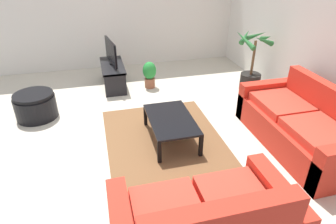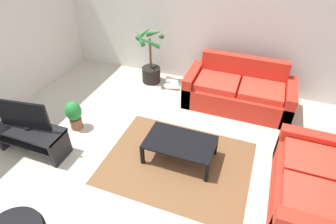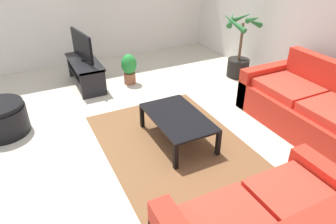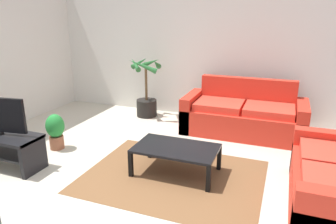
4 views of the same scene
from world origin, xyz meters
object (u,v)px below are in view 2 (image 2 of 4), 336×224
Objects in this scene: tv at (23,115)px; potted_palm at (151,64)px; coffee_table at (180,143)px; couch_main at (238,92)px; couch_loveseat at (313,189)px; tv_stand at (32,136)px; potted_plant_small at (74,114)px.

tv is 0.68× the size of potted_palm.
tv reaches higher than coffee_table.
potted_palm reaches higher than tv.
tv is at bearing -108.50° from potted_palm.
tv reaches higher than couch_main.
coffee_table is at bearing 174.40° from couch_loveseat.
couch_main is at bearing 123.13° from couch_loveseat.
tv_stand is at bearing -81.76° from tv.
tv_stand is 0.92× the size of potted_palm.
tv is at bearing -139.76° from couch_main.
tv_stand is (-2.82, -2.39, -0.00)m from couch_main.
tv_stand is 2.01× the size of potted_plant_small.
tv is 1.49× the size of potted_plant_small.
couch_loveseat is 2.02× the size of tv.
couch_main is at bearing 71.16° from coffee_table.
couch_loveseat is 3.81m from potted_plant_small.
potted_plant_small is (-3.80, 0.25, 0.00)m from couch_loveseat.
tv is 2.80m from potted_palm.
potted_palm reaches higher than couch_main.
potted_palm is 2.03m from potted_plant_small.
couch_main and couch_loveseat have the same top height.
tv is at bearing -173.57° from couch_loveseat.
tv_stand is at bearing -139.72° from couch_main.
potted_palm reaches higher than tv_stand.
couch_loveseat reaches higher than coffee_table.
couch_loveseat is 4.12m from tv.
tv_stand is at bearing -111.04° from potted_plant_small.
couch_main is at bearing 40.28° from tv_stand.
couch_loveseat is 1.49× the size of tv_stand.
potted_plant_small reaches higher than tv_stand.
potted_palm is at bearing 71.50° from tv.
tv_stand is 2.31m from coffee_table.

